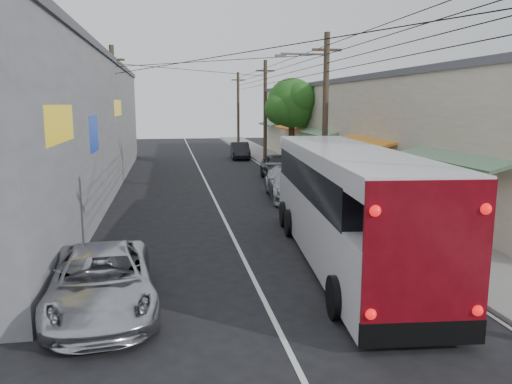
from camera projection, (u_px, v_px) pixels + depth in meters
ground at (275, 323)px, 10.92m from camera, size 120.00×120.00×0.00m
sidewalk at (309, 179)px, 31.41m from camera, size 3.00×80.00×0.12m
building_right at (366, 128)px, 33.57m from camera, size 7.09×40.00×6.25m
building_left at (47, 125)px, 26.29m from camera, size 7.20×36.00×7.25m
utility_poles at (256, 114)px, 30.44m from camera, size 11.80×45.28×8.00m
street_tree at (293, 105)px, 36.50m from camera, size 4.40×4.00×6.60m
coach_bus at (344, 203)px, 15.09m from camera, size 3.62×12.08×3.43m
jeepney at (101, 281)px, 11.47m from camera, size 2.87×5.32×1.42m
parked_suv at (290, 183)px, 25.15m from camera, size 2.68×5.65×1.59m
parked_car_mid at (279, 167)px, 31.18m from camera, size 2.09×4.91×1.66m
parked_car_far at (240, 151)px, 43.50m from camera, size 1.79×4.43×1.43m
pedestrian_near at (381, 184)px, 23.41m from camera, size 0.74×0.61×1.76m
pedestrian_far at (339, 177)px, 26.55m from camera, size 0.90×0.79×1.58m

